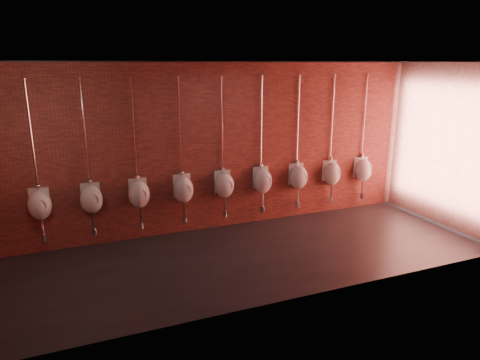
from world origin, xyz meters
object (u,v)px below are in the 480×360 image
Objects in this scene: urinal_0 at (40,204)px; urinal_1 at (91,199)px; urinal_7 at (332,173)px; urinal_4 at (224,184)px; urinal_5 at (263,180)px; urinal_6 at (298,176)px; urinal_8 at (363,170)px; urinal_3 at (183,189)px; urinal_2 at (139,194)px.

urinal_1 is at bearing 0.00° from urinal_0.
urinal_4 is at bearing 180.00° from urinal_7.
urinal_5 is at bearing 0.00° from urinal_1.
urinal_8 is at bearing 0.00° from urinal_6.
urinal_5 is (4.10, 0.00, 0.00)m from urinal_0.
urinal_1 and urinal_3 have the same top height.
urinal_4 is 3.28m from urinal_8.
urinal_2 is at bearing 0.00° from urinal_0.
urinal_5 is at bearing 180.00° from urinal_8.
urinal_8 is (4.92, 0.00, 0.00)m from urinal_2.
urinal_4 is 1.00× the size of urinal_8.
urinal_1 is 1.00× the size of urinal_2.
urinal_5 is 1.00× the size of urinal_7.
urinal_5 is (1.64, 0.00, 0.00)m from urinal_3.
urinal_1 is 1.64m from urinal_3.
urinal_4 is 0.82m from urinal_5.
urinal_1 is 1.00× the size of urinal_7.
urinal_2 is 0.82m from urinal_3.
urinal_2 is (0.82, 0.00, 0.00)m from urinal_1.
urinal_2 and urinal_5 have the same top height.
urinal_6 is 1.00× the size of urinal_7.
urinal_5 is 2.46m from urinal_8.
urinal_6 is (2.46, 0.00, 0.00)m from urinal_3.
urinal_4 is (3.28, 0.00, 0.00)m from urinal_0.
urinal_8 is (2.46, 0.00, 0.00)m from urinal_5.
urinal_3 is 3.28m from urinal_7.
urinal_7 is (5.74, 0.00, 0.00)m from urinal_0.
urinal_8 is (6.56, 0.00, 0.00)m from urinal_0.
urinal_8 is at bearing 0.00° from urinal_4.
urinal_8 is (5.74, 0.00, 0.00)m from urinal_1.
urinal_4 is at bearing 0.00° from urinal_0.
urinal_3 is at bearing 180.00° from urinal_5.
urinal_7 is at bearing 0.00° from urinal_6.
urinal_7 is at bearing 0.00° from urinal_2.
urinal_1 is 4.10m from urinal_6.
urinal_2 is 2.46m from urinal_5.
urinal_2 is (1.64, 0.00, 0.00)m from urinal_0.
urinal_2 is at bearing 180.00° from urinal_7.
urinal_0 is at bearing 180.00° from urinal_6.
urinal_7 is (0.82, 0.00, 0.00)m from urinal_6.
urinal_0 is 6.56m from urinal_8.
urinal_7 is (1.64, 0.00, 0.00)m from urinal_5.
urinal_3 is at bearing 180.00° from urinal_8.
urinal_7 and urinal_8 have the same top height.
urinal_5 is at bearing 180.00° from urinal_6.
urinal_5 is 0.82m from urinal_6.
urinal_5 and urinal_8 have the same top height.
urinal_0 is 0.82m from urinal_1.
urinal_0 is at bearing 180.00° from urinal_5.
urinal_6 is (4.10, 0.00, 0.00)m from urinal_1.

